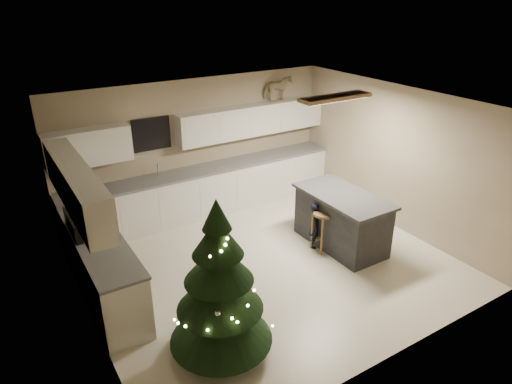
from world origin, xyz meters
TOP-DOWN VIEW (x-y plane):
  - ground_plane at (0.00, 0.00)m, footprint 5.50×5.50m
  - room_shell at (0.02, 0.00)m, footprint 5.52×5.02m
  - cabinetry at (-0.91, 1.65)m, footprint 5.50×3.20m
  - island at (1.42, -0.14)m, footprint 0.90×1.70m
  - bar_stool at (1.05, -0.11)m, footprint 0.37×0.37m
  - christmas_tree at (-1.53, -1.31)m, footprint 1.30×1.25m
  - toddler at (1.00, 0.04)m, footprint 0.35×0.35m
  - rocking_horse at (1.75, 2.33)m, footprint 0.59×0.30m

SIDE VIEW (x-z plane):
  - ground_plane at x=0.00m, z-range 0.00..0.00m
  - toddler at x=1.00m, z-range 0.00..0.81m
  - island at x=1.42m, z-range 0.00..0.95m
  - bar_stool at x=1.05m, z-range 0.18..0.88m
  - cabinetry at x=-0.91m, z-range -0.24..1.76m
  - christmas_tree at x=-1.53m, z-range -0.18..1.89m
  - room_shell at x=0.02m, z-range 0.44..3.05m
  - rocking_horse at x=1.75m, z-range 2.01..2.51m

